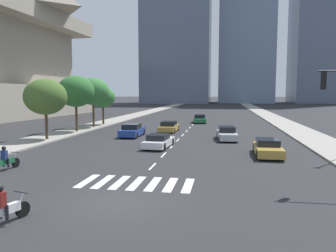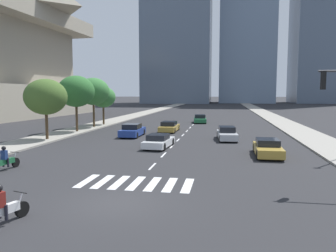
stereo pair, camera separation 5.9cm
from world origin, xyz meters
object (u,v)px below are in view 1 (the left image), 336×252
object	(u,v)px
sedan_blue_1	(132,131)
street_tree_second	(76,91)
street_tree_third	(93,92)
sedan_gold_3	(268,148)
sedan_white_4	(159,141)
street_tree_fourth	(103,97)
sedan_silver_2	(227,134)
sedan_green_5	(200,119)
sedan_gold_0	(169,127)
motorcycle_third	(3,209)
street_tree_nearest	(45,97)
motorcycle_lead	(5,161)

from	to	relation	value
sedan_blue_1	street_tree_second	distance (m)	8.92
street_tree_third	sedan_gold_3	bearing A→B (deg)	-39.04
sedan_white_4	street_tree_fourth	size ratio (longest dim) A/B	0.82
sedan_silver_2	street_tree_fourth	distance (m)	21.56
sedan_green_5	street_tree_fourth	distance (m)	15.35
sedan_gold_0	sedan_green_5	bearing A→B (deg)	-12.06
motorcycle_third	street_tree_third	distance (m)	33.29
sedan_blue_1	street_tree_nearest	xyz separation A→B (m)	(-7.48, -4.35, 3.66)
sedan_silver_2	sedan_green_5	bearing A→B (deg)	-172.64
sedan_gold_0	sedan_white_4	bearing A→B (deg)	-174.40
sedan_gold_0	street_tree_second	world-z (taller)	street_tree_second
sedan_gold_0	sedan_blue_1	size ratio (longest dim) A/B	1.05
sedan_green_5	street_tree_third	xyz separation A→B (m)	(-13.49, -10.07, 4.28)
sedan_silver_2	sedan_green_5	world-z (taller)	sedan_silver_2
motorcycle_third	street_tree_fourth	xyz separation A→B (m)	(-9.46, 35.26, 3.49)
street_tree_nearest	street_tree_fourth	bearing A→B (deg)	90.00
sedan_gold_3	street_tree_nearest	xyz separation A→B (m)	(-20.43, 4.59, 3.71)
sedan_blue_1	sedan_white_4	distance (m)	7.96
sedan_blue_1	street_tree_fourth	distance (m)	13.94
sedan_blue_1	sedan_gold_0	bearing A→B (deg)	-32.40
sedan_gold_0	sedan_silver_2	bearing A→B (deg)	-130.33
sedan_silver_2	street_tree_nearest	bearing A→B (deg)	-83.54
street_tree_fourth	sedan_gold_3	bearing A→B (deg)	-44.66
sedan_blue_1	sedan_white_4	world-z (taller)	sedan_blue_1
motorcycle_third	sedan_silver_2	size ratio (longest dim) A/B	0.45
motorcycle_third	street_tree_nearest	size ratio (longest dim) A/B	0.37
sedan_white_4	street_tree_nearest	xyz separation A→B (m)	(-11.70, 2.39, 3.74)
sedan_silver_2	street_tree_third	distance (m)	19.91
street_tree_fourth	street_tree_second	bearing A→B (deg)	-90.00
motorcycle_lead	sedan_gold_0	bearing A→B (deg)	-9.50
motorcycle_lead	motorcycle_third	bearing A→B (deg)	-137.52
motorcycle_lead	sedan_gold_3	xyz separation A→B (m)	(16.30, 7.48, -0.01)
street_tree_nearest	street_tree_second	world-z (taller)	street_tree_second
street_tree_third	street_tree_fourth	size ratio (longest dim) A/B	1.20
sedan_gold_0	sedan_green_5	world-z (taller)	sedan_green_5
sedan_gold_3	street_tree_nearest	bearing A→B (deg)	-102.11
motorcycle_lead	sedan_white_4	distance (m)	12.29
sedan_gold_0	sedan_gold_3	world-z (taller)	sedan_gold_0
sedan_blue_1	sedan_silver_2	xyz separation A→B (m)	(10.03, -0.84, -0.03)
sedan_white_4	street_tree_nearest	size ratio (longest dim) A/B	0.76
sedan_blue_1	sedan_silver_2	bearing A→B (deg)	-95.15
street_tree_nearest	street_tree_fourth	size ratio (longest dim) A/B	1.08
motorcycle_lead	sedan_blue_1	bearing A→B (deg)	-4.12
motorcycle_third	sedan_gold_3	xyz separation A→B (m)	(10.98, 15.06, -0.01)
sedan_gold_3	street_tree_third	size ratio (longest dim) A/B	0.71
street_tree_second	street_tree_fourth	distance (m)	8.88
motorcycle_lead	street_tree_fourth	xyz separation A→B (m)	(-4.13, 27.67, 3.49)
sedan_gold_3	sedan_white_4	distance (m)	9.01
sedan_gold_3	street_tree_second	xyz separation A→B (m)	(-20.43, 11.35, 4.28)
motorcycle_lead	street_tree_third	xyz separation A→B (m)	(-4.13, 24.05, 4.28)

